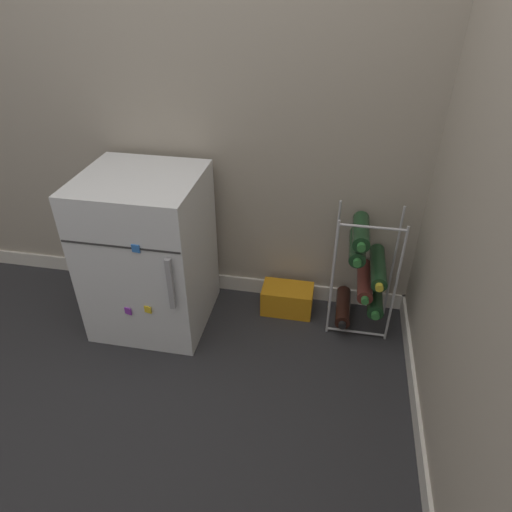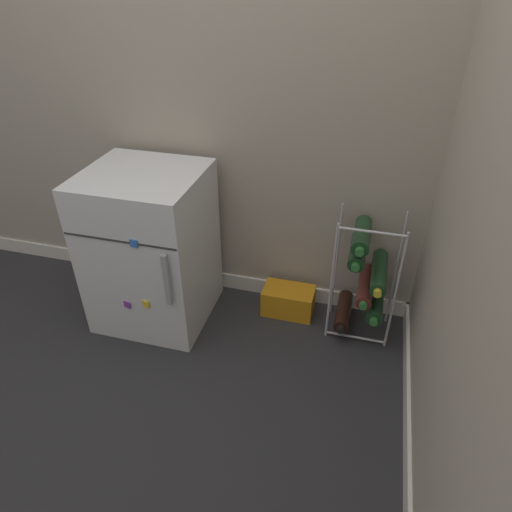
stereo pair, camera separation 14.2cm
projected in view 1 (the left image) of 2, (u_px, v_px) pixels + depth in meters
The scene contains 5 objects.
ground_plane at pixel (217, 374), 2.11m from camera, with size 14.00×14.00×0.00m, color #28282B.
wall_back at pixel (243, 60), 1.98m from camera, with size 6.76×0.07×2.50m.
mini_fridge at pixel (149, 253), 2.24m from camera, with size 0.55×0.55×0.80m.
wine_rack at pixel (364, 273), 2.22m from camera, with size 0.30×0.33×0.65m.
soda_box at pixel (287, 299), 2.45m from camera, with size 0.27×0.16×0.15m.
Camera 1 is at (0.45, -1.40, 1.63)m, focal length 32.00 mm.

